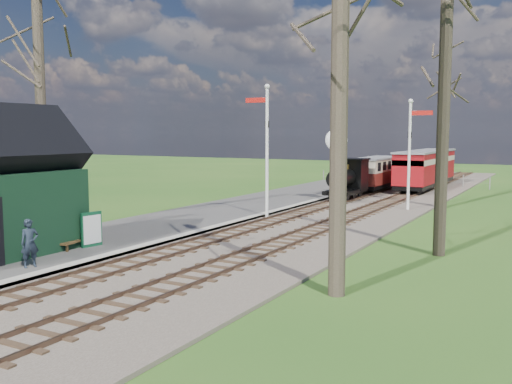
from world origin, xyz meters
The scene contains 17 objects.
distant_hills centered at (1.40, 64.38, -16.21)m, with size 114.40×48.00×22.02m.
ballast_bed centered at (1.30, 22.00, 0.05)m, with size 8.00×60.00×0.10m, color brown.
track_near centered at (0.00, 22.00, 0.10)m, with size 1.60×60.00×0.15m.
track_far centered at (2.60, 22.00, 0.10)m, with size 1.60×60.00×0.15m.
platform centered at (-3.50, 14.00, 0.10)m, with size 5.00×44.00×0.20m, color #474442.
coping_strip centered at (-1.20, 14.00, 0.10)m, with size 0.40×44.00×0.21m, color #B2AD9E.
semaphore_near centered at (-0.77, 16.00, 3.62)m, with size 1.22×0.24×6.22m.
semaphore_far centered at (4.37, 22.00, 3.35)m, with size 1.22×0.24×5.72m.
bare_trees centered at (1.33, 10.10, 5.21)m, with size 15.51×22.39×12.00m.
fence_line centered at (0.30, 36.00, 0.55)m, with size 12.60×0.08×1.00m.
locomotive centered at (-0.01, 24.54, 1.88)m, with size 1.62×3.77×4.04m.
coach centered at (0.00, 30.60, 1.38)m, with size 1.88×6.46×1.98m.
red_carriage_a centered at (2.60, 31.12, 1.53)m, with size 2.11×5.24×2.23m.
red_carriage_b centered at (2.60, 36.62, 1.53)m, with size 2.11×5.24×2.23m.
sign_board centered at (-2.57, 6.84, 0.79)m, with size 0.21×0.80×1.17m.
bench centered at (-3.01, 6.40, 0.60)m, with size 0.71×1.56×0.86m.
person centered at (-1.94, 3.81, 0.90)m, with size 0.51×0.33×1.39m, color black.
Camera 1 is at (11.40, -7.08, 4.03)m, focal length 40.00 mm.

